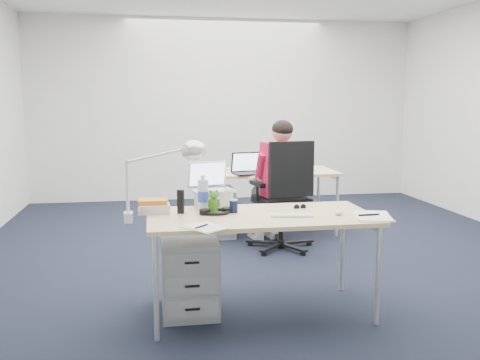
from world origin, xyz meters
The scene contains 24 objects.
floor centered at (0.00, 0.00, 0.00)m, with size 7.00×7.00×0.00m, color black.
room centered at (0.00, 0.00, 1.71)m, with size 6.02×7.02×2.80m.
desk_near centered at (-0.40, -1.20, 0.68)m, with size 1.60×0.80×0.73m.
desk_far centered at (0.16, 1.19, 0.68)m, with size 1.60×0.80×0.73m.
office_chair centered at (0.17, 0.42, 0.32)m, with size 0.84×0.84×1.14m.
seated_person centered at (0.14, 0.61, 0.67)m, with size 0.48×0.76×1.33m.
drawer_pedestal_near centered at (-0.90, -1.10, 0.28)m, with size 0.40×0.50×0.55m, color gray.
drawer_pedestal_far centered at (-0.44, 1.12, 0.28)m, with size 0.40×0.50×0.55m, color gray.
silver_laptop centered at (-0.69, -0.85, 0.90)m, with size 0.32×0.25×0.33m, color silver, non-canonical shape.
wireless_keyboard centered at (-0.19, -1.28, 0.74)m, with size 0.29×0.12×0.01m, color white.
computer_mouse centered at (0.15, -1.29, 0.75)m, with size 0.06×0.10×0.03m, color white.
headphones centered at (-0.70, -1.11, 0.75)m, with size 0.25×0.19×0.04m, color black, non-canonical shape.
can_koozie centered at (-0.57, -1.10, 0.78)m, with size 0.06×0.06×0.10m, color #111838.
water_bottle centered at (-0.78, -0.97, 0.86)m, with size 0.08×0.08×0.26m, color silver.
bear_figurine centered at (-0.72, -1.07, 0.81)m, with size 0.09×0.07×0.17m, color #2A6C1D, non-canonical shape.
book_stack centered at (-1.15, -1.01, 0.78)m, with size 0.22×0.17×0.10m, color silver.
cordless_phone centered at (-0.95, -1.07, 0.82)m, with size 0.05×0.03×0.17m, color black.
papers_left centered at (-0.83, -1.55, 0.73)m, with size 0.19×0.26×0.01m, color #EAEB88.
papers_right centered at (0.35, -1.41, 0.74)m, with size 0.24×0.34×0.01m, color #EAEB88.
sunglasses centered at (-0.06, -1.03, 0.74)m, with size 0.10×0.04×0.02m, color black, non-canonical shape.
desk_lamp centered at (-1.15, -1.29, 1.01)m, with size 0.50×0.18×0.57m, color silver, non-canonical shape.
dark_laptop centered at (-0.08, 0.91, 0.86)m, with size 0.35×0.34×0.25m, color black, non-canonical shape.
far_cup centered at (0.52, 1.34, 0.79)m, with size 0.08×0.08×0.11m, color white.
far_papers centered at (-0.28, 1.21, 0.73)m, with size 0.19×0.27×0.01m, color white.
Camera 1 is at (-1.15, -4.85, 1.53)m, focal length 40.00 mm.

